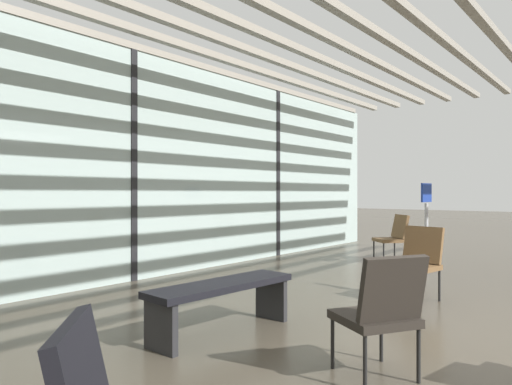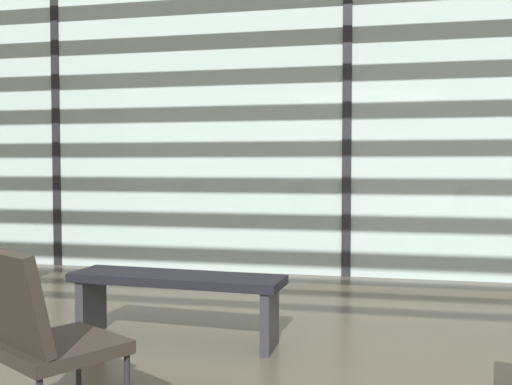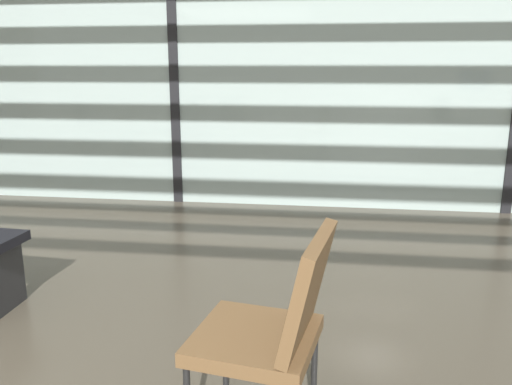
{
  "view_description": "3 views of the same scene",
  "coord_description": "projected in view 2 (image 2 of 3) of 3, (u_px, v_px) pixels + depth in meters",
  "views": [
    {
      "loc": [
        -3.99,
        -0.43,
        1.28
      ],
      "look_at": [
        -1.33,
        1.76,
        1.28
      ],
      "focal_mm": 32.06,
      "sensor_mm": 36.0,
      "label": 1
    },
    {
      "loc": [
        0.45,
        -1.46,
        1.23
      ],
      "look_at": [
        -0.24,
        1.67,
        1.08
      ],
      "focal_mm": 42.16,
      "sensor_mm": 36.0,
      "label": 2
    },
    {
      "loc": [
        1.63,
        -0.32,
        1.48
      ],
      "look_at": [
        1.15,
        3.18,
        0.62
      ],
      "focal_mm": 36.32,
      "sensor_mm": 36.0,
      "label": 3
    }
  ],
  "objects": [
    {
      "name": "parked_airplane",
      "position": [
        302.0,
        124.0,
        12.84
      ],
      "size": [
        12.42,
        4.2,
        4.2
      ],
      "color": "silver",
      "rests_on": "ground"
    },
    {
      "name": "lounge_chair_5",
      "position": [
        42.0,
        331.0,
        2.64
      ],
      "size": [
        0.68,
        0.7,
        0.87
      ],
      "rotation": [
        0.0,
        0.0,
        2.61
      ],
      "color": "#28231E",
      "rests_on": "ground"
    },
    {
      "name": "waiting_bench",
      "position": [
        176.0,
        290.0,
        4.16
      ],
      "size": [
        1.52,
        0.5,
        0.47
      ],
      "rotation": [
        0.0,
        0.0,
        -0.07
      ],
      "color": "black",
      "rests_on": "ground"
    },
    {
      "name": "window_mullion_0",
      "position": [
        58.0,
        128.0,
        7.32
      ],
      "size": [
        0.1,
        0.12,
        3.37
      ],
      "primitive_type": "cube",
      "color": "black",
      "rests_on": "ground"
    },
    {
      "name": "window_mullion_1",
      "position": [
        347.0,
        123.0,
        6.57
      ],
      "size": [
        0.1,
        0.12,
        3.37
      ],
      "primitive_type": "cube",
      "color": "black",
      "rests_on": "ground"
    },
    {
      "name": "glass_curtain_wall",
      "position": [
        347.0,
        123.0,
        6.57
      ],
      "size": [
        14.0,
        0.08,
        3.37
      ],
      "primitive_type": "cube",
      "color": "#A3B7B2",
      "rests_on": "ground"
    }
  ]
}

